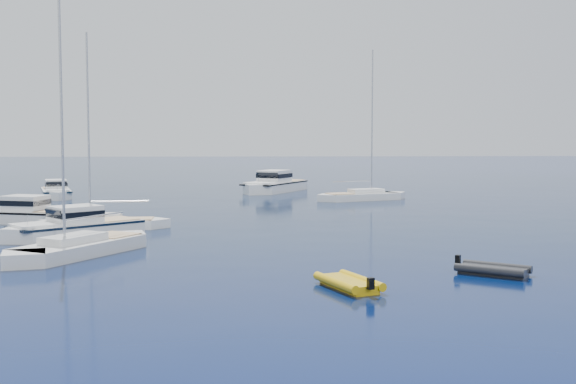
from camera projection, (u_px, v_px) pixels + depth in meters
name	position (u px, v px, depth m)	size (l,w,h in m)	color
ground	(260.00, 316.00, 24.49)	(400.00, 400.00, 0.00)	#08134C
motor_cruiser_left	(73.00, 237.00, 43.79)	(2.86, 9.35, 2.45)	silver
motor_cruiser_centre	(23.00, 222.00, 51.32)	(2.89, 9.46, 2.48)	white
motor_cruiser_distant	(274.00, 192.00, 79.85)	(3.59, 11.73, 3.08)	white
motor_cruiser_horizon	(56.00, 197.00, 72.43)	(2.70, 8.83, 2.32)	white
sailboat_fore	(80.00, 255.00, 37.24)	(2.78, 10.68, 15.69)	silver
sailboat_mid_l	(104.00, 228.00, 48.02)	(2.38, 9.17, 13.47)	white
sailboat_centre	(362.00, 200.00, 69.53)	(2.66, 10.23, 15.04)	white
tender_yellow	(349.00, 288.00, 28.98)	(1.89, 3.39, 0.95)	#CB9F0B
tender_grey_near	(493.00, 275.00, 31.85)	(1.82, 3.24, 0.95)	black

